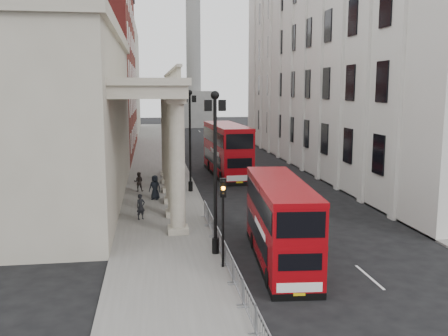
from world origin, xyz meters
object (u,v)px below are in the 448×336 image
at_px(lamp_post_mid, 190,134).
at_px(traffic_light, 223,206).
at_px(bus_far, 227,149).
at_px(pedestrian_b, 139,182).
at_px(lamp_post_north, 179,121).
at_px(lamp_post_south, 215,162).
at_px(pedestrian_a, 141,207).
at_px(bus_near, 280,220).
at_px(monument_column, 193,55).
at_px(pedestrian_c, 155,187).

distance_m(lamp_post_mid, traffic_light, 18.11).
bearing_deg(bus_far, lamp_post_mid, -120.86).
xyz_separation_m(lamp_post_mid, pedestrian_b, (-4.26, 0.54, -3.99)).
bearing_deg(lamp_post_north, bus_far, -62.37).
bearing_deg(traffic_light, pedestrian_b, 103.21).
bearing_deg(lamp_post_north, lamp_post_south, -90.00).
xyz_separation_m(lamp_post_south, lamp_post_north, (0.00, 32.00, 0.00)).
xyz_separation_m(bus_far, pedestrian_a, (-8.17, -16.49, -1.69)).
relative_size(lamp_post_mid, pedestrian_a, 4.99).
height_order(lamp_post_north, traffic_light, lamp_post_north).
relative_size(lamp_post_south, bus_far, 0.70).
bearing_deg(lamp_post_north, bus_near, -84.81).
height_order(monument_column, bus_near, monument_column).
distance_m(pedestrian_a, pedestrian_b, 9.13).
height_order(lamp_post_mid, pedestrian_a, lamp_post_mid).
xyz_separation_m(lamp_post_mid, pedestrian_c, (-2.95, -2.71, -3.85)).
bearing_deg(bus_near, lamp_post_south, 160.02).
height_order(monument_column, lamp_post_south, monument_column).
distance_m(lamp_post_south, traffic_light, 2.71).
xyz_separation_m(monument_column, traffic_light, (-6.50, -90.02, -12.88)).
bearing_deg(pedestrian_c, lamp_post_south, -55.52).
distance_m(monument_column, lamp_post_south, 88.94).
relative_size(lamp_post_north, pedestrian_c, 4.43).
bearing_deg(bus_near, pedestrian_a, 133.09).
distance_m(bus_near, pedestrian_b, 19.40).
bearing_deg(traffic_light, lamp_post_mid, 90.32).
bearing_deg(monument_column, pedestrian_a, -97.44).
height_order(bus_near, pedestrian_c, bus_near).
bearing_deg(lamp_post_south, pedestrian_c, 102.51).
relative_size(pedestrian_a, pedestrian_b, 1.04).
bearing_deg(pedestrian_a, lamp_post_north, 49.82).
height_order(traffic_light, bus_near, traffic_light).
relative_size(lamp_post_mid, pedestrian_c, 4.43).
xyz_separation_m(lamp_post_south, traffic_light, (0.10, -2.02, -1.80)).
bearing_deg(lamp_post_north, pedestrian_a, -99.07).
distance_m(lamp_post_north, traffic_light, 34.07).
distance_m(lamp_post_north, pedestrian_b, 16.53).
bearing_deg(bus_near, lamp_post_north, 99.97).
height_order(bus_near, pedestrian_a, bus_near).
distance_m(lamp_post_mid, bus_far, 9.25).
relative_size(lamp_post_south, lamp_post_north, 1.00).
distance_m(lamp_post_south, lamp_post_north, 32.00).
distance_m(lamp_post_mid, pedestrian_b, 5.86).
bearing_deg(pedestrian_a, bus_near, -82.80).
xyz_separation_m(lamp_post_north, pedestrian_b, (-4.26, -15.46, -3.99)).
relative_size(traffic_light, pedestrian_c, 2.29).
relative_size(monument_column, lamp_post_north, 6.51).
distance_m(bus_far, pedestrian_b, 11.37).
height_order(monument_column, pedestrian_a, monument_column).
bearing_deg(lamp_post_mid, pedestrian_c, -137.36).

